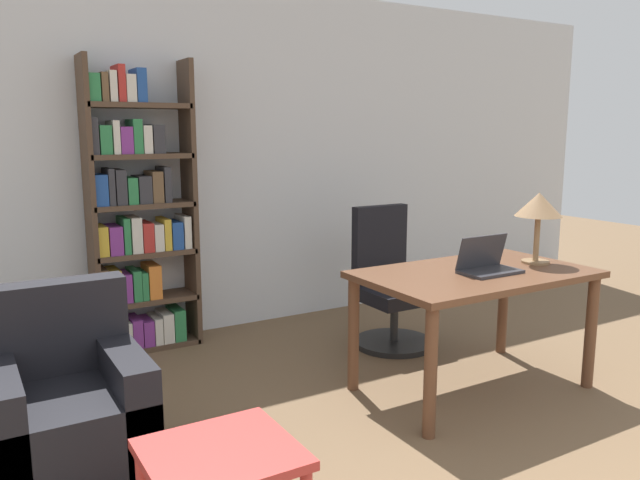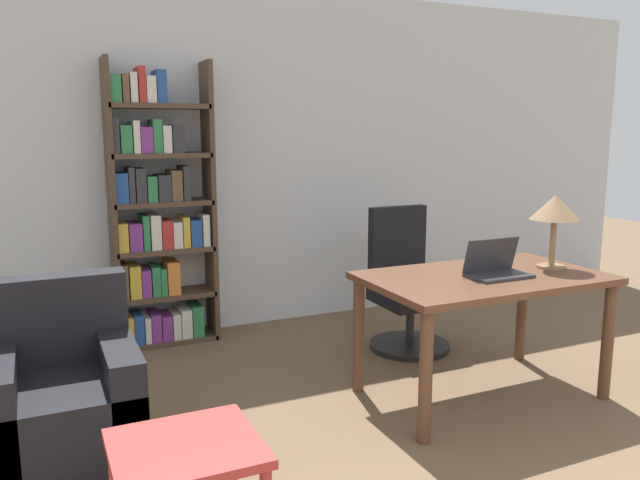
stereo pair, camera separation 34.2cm
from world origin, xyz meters
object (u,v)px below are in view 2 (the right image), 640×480
(desk, at_px, (483,292))
(bookshelf, at_px, (157,218))
(table_lamp, at_px, (555,210))
(laptop, at_px, (496,268))
(side_table_blue, at_px, (186,465))
(office_chair, at_px, (405,290))
(armchair, at_px, (63,404))

(desk, bearing_deg, bookshelf, 131.66)
(table_lamp, bearing_deg, bookshelf, 139.24)
(desk, height_order, bookshelf, bookshelf)
(laptop, relative_size, side_table_blue, 0.70)
(desk, relative_size, bookshelf, 0.67)
(desk, bearing_deg, laptop, -59.62)
(laptop, bearing_deg, office_chair, 88.53)
(table_lamp, distance_m, office_chair, 1.26)
(laptop, height_order, table_lamp, table_lamp)
(office_chair, bearing_deg, armchair, -163.10)
(office_chair, bearing_deg, side_table_blue, -139.77)
(desk, bearing_deg, armchair, 174.75)
(side_table_blue, distance_m, armchair, 1.06)
(table_lamp, height_order, office_chair, table_lamp)
(side_table_blue, height_order, bookshelf, bookshelf)
(laptop, xyz_separation_m, side_table_blue, (-1.99, -0.71, -0.40))
(desk, bearing_deg, office_chair, 86.33)
(armchair, bearing_deg, office_chair, 16.90)
(armchair, bearing_deg, side_table_blue, -69.01)
(office_chair, height_order, armchair, office_chair)
(desk, distance_m, laptop, 0.17)
(laptop, distance_m, armchair, 2.44)
(office_chair, relative_size, bookshelf, 0.49)
(office_chair, xyz_separation_m, bookshelf, (-1.64, 0.83, 0.53))
(table_lamp, relative_size, side_table_blue, 0.86)
(office_chair, distance_m, bookshelf, 1.91)
(side_table_blue, bearing_deg, office_chair, 40.23)
(side_table_blue, bearing_deg, bookshelf, 81.45)
(desk, xyz_separation_m, table_lamp, (0.50, -0.02, 0.47))
(armchair, bearing_deg, bookshelf, 64.06)
(laptop, bearing_deg, table_lamp, 4.59)
(laptop, xyz_separation_m, armchair, (-2.37, 0.27, -0.50))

